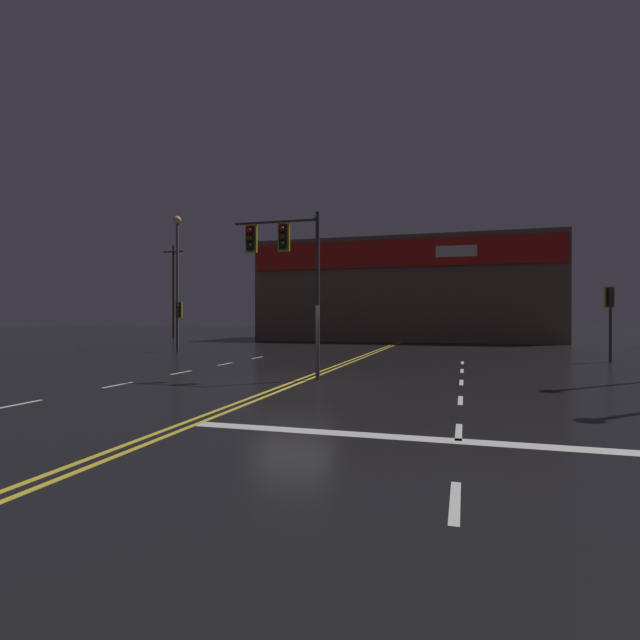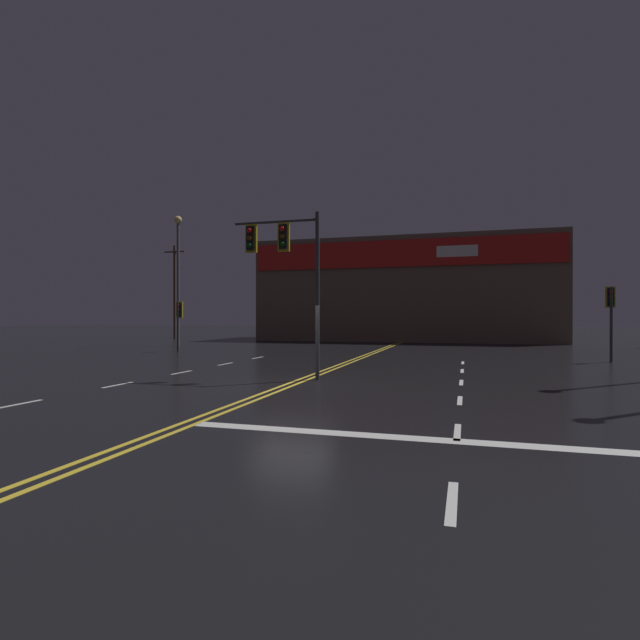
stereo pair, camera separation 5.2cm
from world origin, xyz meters
name	(u,v)px [view 1 (the left image)]	position (x,y,z in m)	size (l,w,h in m)	color
ground_plane	(293,384)	(0.00, 0.00, 0.00)	(200.00, 200.00, 0.00)	black
road_markings	(312,390)	(0.99, -1.18, 0.00)	(15.21, 60.00, 0.01)	gold
traffic_signal_median	(283,254)	(-0.75, 1.16, 4.26)	(3.09, 0.36, 5.64)	#38383D
traffic_signal_corner_northwest	(178,315)	(-11.52, 11.81, 2.23)	(0.42, 0.36, 3.05)	#38383D
traffic_signal_corner_northeast	(610,307)	(11.76, 11.36, 2.60)	(0.42, 0.36, 3.55)	#38383D
streetlight_near_left	(177,263)	(-14.54, 16.50, 5.97)	(0.56, 0.56, 9.34)	#59595E
building_backdrop	(406,291)	(0.00, 31.67, 4.50)	(25.98, 10.23, 8.96)	brown
utility_pole_row	(405,284)	(0.36, 27.58, 4.91)	(45.23, 0.26, 9.76)	#4C3828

